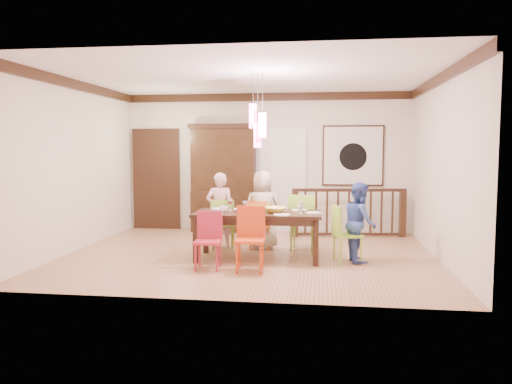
# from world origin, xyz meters

# --- Properties ---
(floor) EXTENTS (6.00, 6.00, 0.00)m
(floor) POSITION_xyz_m (0.00, 0.00, 0.00)
(floor) COLOR #946747
(floor) RESTS_ON ground
(ceiling) EXTENTS (6.00, 6.00, 0.00)m
(ceiling) POSITION_xyz_m (0.00, 0.00, 2.90)
(ceiling) COLOR white
(ceiling) RESTS_ON wall_back
(wall_back) EXTENTS (6.00, 0.00, 6.00)m
(wall_back) POSITION_xyz_m (0.00, 2.50, 1.45)
(wall_back) COLOR beige
(wall_back) RESTS_ON floor
(wall_left) EXTENTS (0.00, 5.00, 5.00)m
(wall_left) POSITION_xyz_m (-3.00, 0.00, 1.45)
(wall_left) COLOR beige
(wall_left) RESTS_ON floor
(wall_right) EXTENTS (0.00, 5.00, 5.00)m
(wall_right) POSITION_xyz_m (3.00, 0.00, 1.45)
(wall_right) COLOR beige
(wall_right) RESTS_ON floor
(crown_molding) EXTENTS (6.00, 5.00, 0.16)m
(crown_molding) POSITION_xyz_m (0.00, 0.00, 2.82)
(crown_molding) COLOR black
(crown_molding) RESTS_ON wall_back
(panel_door) EXTENTS (1.04, 0.07, 2.24)m
(panel_door) POSITION_xyz_m (-2.40, 2.45, 1.05)
(panel_door) COLOR black
(panel_door) RESTS_ON wall_back
(white_doorway) EXTENTS (0.97, 0.05, 2.22)m
(white_doorway) POSITION_xyz_m (0.35, 2.46, 1.05)
(white_doorway) COLOR silver
(white_doorway) RESTS_ON wall_back
(painting) EXTENTS (1.25, 0.06, 1.25)m
(painting) POSITION_xyz_m (1.80, 2.46, 1.60)
(painting) COLOR black
(painting) RESTS_ON wall_back
(pendant_cluster) EXTENTS (0.27, 0.21, 1.14)m
(pendant_cluster) POSITION_xyz_m (0.18, -0.29, 2.11)
(pendant_cluster) COLOR #FC4B7E
(pendant_cluster) RESTS_ON ceiling
(dining_table) EXTENTS (2.00, 0.95, 0.75)m
(dining_table) POSITION_xyz_m (0.18, -0.29, 0.66)
(dining_table) COLOR black
(dining_table) RESTS_ON floor
(chair_far_left) EXTENTS (0.44, 0.44, 0.88)m
(chair_far_left) POSITION_xyz_m (-0.51, 0.41, 0.50)
(chair_far_left) COLOR #85A635
(chair_far_left) RESTS_ON floor
(chair_far_mid) EXTENTS (0.40, 0.40, 0.86)m
(chair_far_mid) POSITION_xyz_m (0.11, 0.54, 0.49)
(chair_far_mid) COLOR orange
(chair_far_mid) RESTS_ON floor
(chair_far_right) EXTENTS (0.48, 0.48, 0.98)m
(chair_far_right) POSITION_xyz_m (0.86, 0.50, 0.56)
(chair_far_right) COLOR #8AC739
(chair_far_right) RESTS_ON floor
(chair_near_left) EXTENTS (0.39, 0.39, 0.83)m
(chair_near_left) POSITION_xyz_m (-0.45, -1.05, 0.48)
(chair_near_left) COLOR #A11F32
(chair_near_left) RESTS_ON floor
(chair_near_mid) EXTENTS (0.44, 0.44, 0.92)m
(chair_near_mid) POSITION_xyz_m (0.17, -1.09, 0.53)
(chair_near_mid) COLOR #BD3A13
(chair_near_mid) RESTS_ON floor
(chair_end_right) EXTENTS (0.49, 0.49, 0.88)m
(chair_end_right) POSITION_xyz_m (1.57, -0.33, 0.50)
(chair_end_right) COLOR #8BBF30
(chair_end_right) RESTS_ON floor
(china_hutch) EXTENTS (1.43, 0.46, 2.26)m
(china_hutch) POSITION_xyz_m (-0.88, 2.30, 1.13)
(china_hutch) COLOR black
(china_hutch) RESTS_ON floor
(balustrade) EXTENTS (2.26, 0.37, 0.96)m
(balustrade) POSITION_xyz_m (1.71, 1.95, 0.50)
(balustrade) COLOR black
(balustrade) RESTS_ON floor
(person_far_left) EXTENTS (0.52, 0.37, 1.33)m
(person_far_left) POSITION_xyz_m (-0.60, 0.51, 0.67)
(person_far_left) COLOR beige
(person_far_left) RESTS_ON floor
(person_far_mid) EXTENTS (0.71, 0.50, 1.37)m
(person_far_mid) POSITION_xyz_m (0.16, 0.51, 0.69)
(person_far_mid) COLOR #BAA88D
(person_far_mid) RESTS_ON floor
(person_end_right) EXTENTS (0.55, 0.66, 1.23)m
(person_end_right) POSITION_xyz_m (1.76, -0.24, 0.62)
(person_end_right) COLOR #3B56A6
(person_end_right) RESTS_ON floor
(serving_bowl) EXTENTS (0.38, 0.38, 0.09)m
(serving_bowl) POSITION_xyz_m (0.45, -0.31, 0.79)
(serving_bowl) COLOR gold
(serving_bowl) RESTS_ON dining_table
(small_bowl) EXTENTS (0.19, 0.19, 0.05)m
(small_bowl) POSITION_xyz_m (-0.12, -0.30, 0.78)
(small_bowl) COLOR white
(small_bowl) RESTS_ON dining_table
(cup_left) EXTENTS (0.17, 0.17, 0.10)m
(cup_left) POSITION_xyz_m (-0.35, -0.38, 0.80)
(cup_left) COLOR silver
(cup_left) RESTS_ON dining_table
(cup_right) EXTENTS (0.14, 0.14, 0.10)m
(cup_right) POSITION_xyz_m (0.84, -0.16, 0.80)
(cup_right) COLOR silver
(cup_right) RESTS_ON dining_table
(plate_far_left) EXTENTS (0.26, 0.26, 0.01)m
(plate_far_left) POSITION_xyz_m (-0.51, 0.02, 0.76)
(plate_far_left) COLOR white
(plate_far_left) RESTS_ON dining_table
(plate_far_mid) EXTENTS (0.26, 0.26, 0.01)m
(plate_far_mid) POSITION_xyz_m (0.16, -0.00, 0.76)
(plate_far_mid) COLOR white
(plate_far_mid) RESTS_ON dining_table
(plate_far_right) EXTENTS (0.26, 0.26, 0.01)m
(plate_far_right) POSITION_xyz_m (0.82, -0.00, 0.76)
(plate_far_right) COLOR white
(plate_far_right) RESTS_ON dining_table
(plate_near_left) EXTENTS (0.26, 0.26, 0.01)m
(plate_near_left) POSITION_xyz_m (-0.45, -0.60, 0.76)
(plate_near_left) COLOR white
(plate_near_left) RESTS_ON dining_table
(plate_near_mid) EXTENTS (0.26, 0.26, 0.01)m
(plate_near_mid) POSITION_xyz_m (0.58, -0.61, 0.76)
(plate_near_mid) COLOR white
(plate_near_mid) RESTS_ON dining_table
(plate_end_right) EXTENTS (0.26, 0.26, 0.01)m
(plate_end_right) POSITION_xyz_m (1.05, -0.32, 0.76)
(plate_end_right) COLOR white
(plate_end_right) RESTS_ON dining_table
(wine_glass_a) EXTENTS (0.08, 0.08, 0.19)m
(wine_glass_a) POSITION_xyz_m (-0.30, -0.11, 0.84)
(wine_glass_a) COLOR #590C19
(wine_glass_a) RESTS_ON dining_table
(wine_glass_b) EXTENTS (0.08, 0.08, 0.19)m
(wine_glass_b) POSITION_xyz_m (0.34, -0.10, 0.84)
(wine_glass_b) COLOR silver
(wine_glass_b) RESTS_ON dining_table
(wine_glass_c) EXTENTS (0.08, 0.08, 0.19)m
(wine_glass_c) POSITION_xyz_m (0.00, -0.49, 0.84)
(wine_glass_c) COLOR #590C19
(wine_glass_c) RESTS_ON dining_table
(wine_glass_d) EXTENTS (0.08, 0.08, 0.19)m
(wine_glass_d) POSITION_xyz_m (0.86, -0.40, 0.84)
(wine_glass_d) COLOR silver
(wine_glass_d) RESTS_ON dining_table
(napkin) EXTENTS (0.18, 0.14, 0.01)m
(napkin) POSITION_xyz_m (0.19, -0.60, 0.76)
(napkin) COLOR #D83359
(napkin) RESTS_ON dining_table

